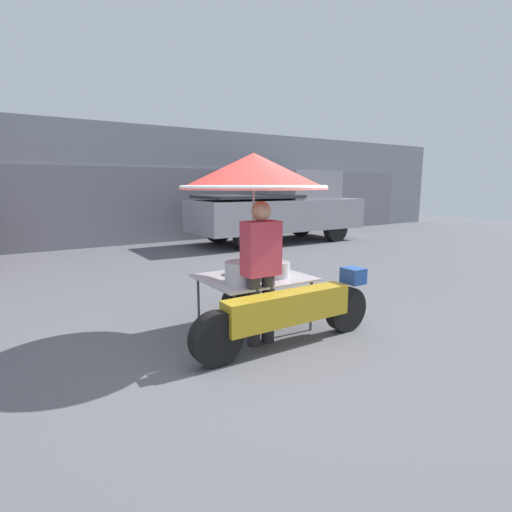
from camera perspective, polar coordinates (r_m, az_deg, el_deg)
ground_plane at (r=4.39m, az=0.71°, el=-12.18°), size 36.00×36.00×0.00m
shopfront_building at (r=12.54m, az=-22.84°, el=9.28°), size 28.00×2.06×3.33m
vendor_motorcycle_cart at (r=4.44m, az=0.26°, el=8.28°), size 2.19×1.67×2.01m
vendor_person at (r=4.12m, az=0.72°, el=-1.50°), size 0.38×0.22×1.51m
pickup_truck at (r=11.82m, az=3.68°, el=6.83°), size 5.15×1.93×2.07m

